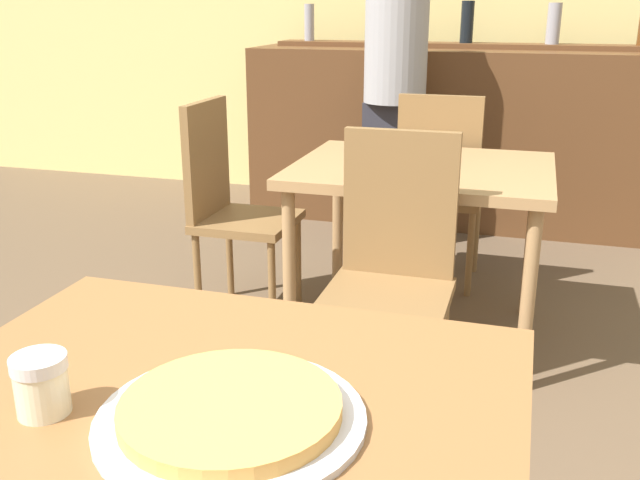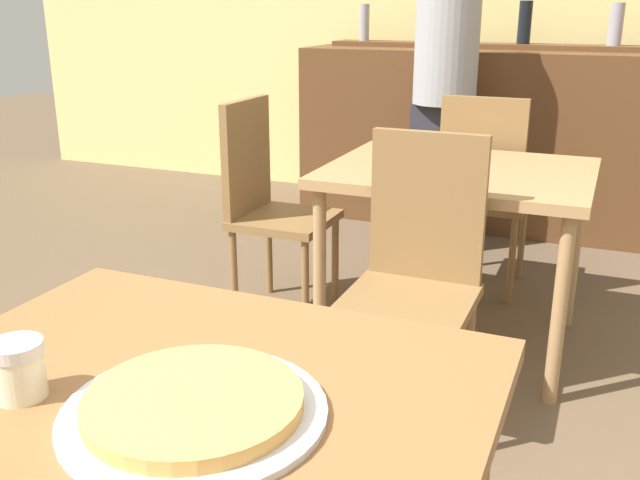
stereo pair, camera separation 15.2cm
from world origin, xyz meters
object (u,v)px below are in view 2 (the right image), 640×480
at_px(chair_far_side_back, 483,185).
at_px(chair_far_side_left, 267,196).
at_px(cheese_shaker, 19,369).
at_px(person_standing, 445,83).
at_px(chair_far_side_front, 418,263).
at_px(pizza_tray, 194,406).

xyz_separation_m(chair_far_side_back, chair_far_side_left, (-0.84, -0.57, 0.00)).
bearing_deg(chair_far_side_back, chair_far_side_left, 34.45).
height_order(cheese_shaker, person_standing, person_standing).
height_order(chair_far_side_front, cheese_shaker, chair_far_side_front).
xyz_separation_m(chair_far_side_front, pizza_tray, (0.02, -1.35, 0.24)).
bearing_deg(chair_far_side_front, cheese_shaker, -100.44).
relative_size(chair_far_side_front, pizza_tray, 2.39).
relative_size(pizza_tray, person_standing, 0.23).
height_order(chair_far_side_back, person_standing, person_standing).
height_order(chair_far_side_front, chair_far_side_left, same).
distance_m(chair_far_side_back, person_standing, 0.79).
xyz_separation_m(chair_far_side_back, pizza_tray, (0.02, -2.49, 0.24)).
distance_m(chair_far_side_front, person_standing, 1.82).
xyz_separation_m(chair_far_side_back, cheese_shaker, (-0.26, -2.55, 0.27)).
relative_size(chair_far_side_front, person_standing, 0.55).
bearing_deg(pizza_tray, chair_far_side_back, 90.44).
distance_m(cheese_shaker, person_standing, 3.15).
bearing_deg(person_standing, chair_far_side_front, -78.84).
bearing_deg(person_standing, chair_far_side_left, -112.83).
height_order(chair_far_side_left, cheese_shaker, chair_far_side_left).
height_order(chair_far_side_back, chair_far_side_left, same).
bearing_deg(chair_far_side_back, cheese_shaker, 84.21).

